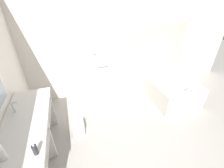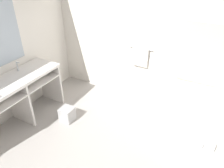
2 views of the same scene
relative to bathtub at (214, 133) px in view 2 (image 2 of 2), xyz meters
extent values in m
cube|color=white|center=(-1.29, 0.81, 1.06)|extent=(7.40, 0.06, 2.70)
cylinder|color=silver|center=(-1.59, 0.74, 0.86)|extent=(0.50, 0.02, 0.02)
cube|color=silver|center=(-1.59, 0.73, 0.69)|extent=(0.32, 0.04, 0.40)
cube|color=white|center=(-3.18, -1.00, 0.60)|extent=(0.61, 1.66, 0.05)
cube|color=white|center=(-3.18, -1.00, 0.40)|extent=(0.58, 1.57, 0.02)
cylinder|color=white|center=(-3.18, -0.75, 0.57)|extent=(0.39, 0.39, 0.12)
cube|color=white|center=(-3.18, -1.00, 0.14)|extent=(0.56, 0.04, 0.87)
cube|color=white|center=(-3.18, -0.19, 0.14)|extent=(0.56, 0.04, 0.87)
cylinder|color=silver|center=(-3.13, -0.59, 0.47)|extent=(0.13, 0.46, 0.13)
cylinder|color=silver|center=(-3.34, -0.75, 0.64)|extent=(0.04, 0.04, 0.02)
cylinder|color=silver|center=(-3.34, -0.75, 0.73)|extent=(0.02, 0.02, 0.16)
cube|color=silver|center=(-3.30, -0.75, 0.80)|extent=(0.07, 0.01, 0.01)
cube|color=silver|center=(0.00, 0.00, -0.03)|extent=(1.07, 1.53, 0.53)
ellipsoid|color=white|center=(0.00, 0.00, 0.09)|extent=(0.77, 1.10, 0.30)
cube|color=silver|center=(0.00, -0.67, 0.30)|extent=(0.04, 0.07, 0.12)
sphere|color=silver|center=(-0.14, -0.67, 0.27)|extent=(0.06, 0.06, 0.06)
sphere|color=silver|center=(0.14, -0.67, 0.27)|extent=(0.06, 0.06, 0.06)
cube|color=#B2B2B2|center=(-2.48, -0.59, -0.16)|extent=(0.24, 0.24, 0.27)
camera|label=1|loc=(-2.46, -2.81, 2.17)|focal=24.00mm
camera|label=2|loc=(-0.22, -3.02, 2.46)|focal=35.00mm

